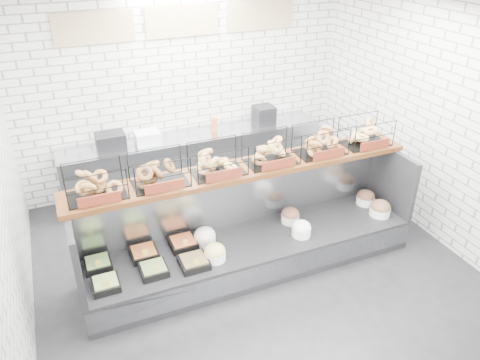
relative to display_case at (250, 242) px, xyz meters
name	(u,v)px	position (x,y,z in m)	size (l,w,h in m)	color
ground	(262,280)	(0.00, -0.34, -0.33)	(5.50, 5.50, 0.00)	black
room_shell	(242,98)	(0.00, 0.26, 1.73)	(5.02, 5.51, 3.01)	silver
display_case	(250,242)	(0.00, 0.00, 0.00)	(4.00, 0.90, 1.20)	black
bagel_shelf	(245,157)	(0.00, 0.17, 1.06)	(4.10, 0.50, 0.40)	#3C1E0C
prep_counter	(195,160)	(0.00, 2.08, 0.14)	(4.00, 0.60, 1.20)	#93969B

